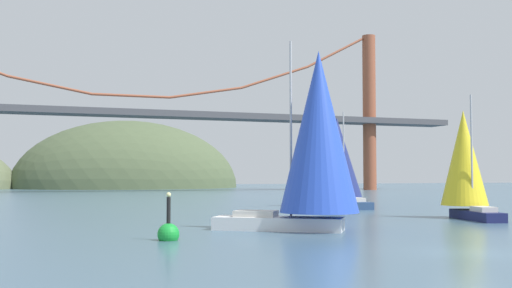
{
  "coord_description": "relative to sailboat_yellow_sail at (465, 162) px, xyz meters",
  "views": [
    {
      "loc": [
        -17.21,
        -21.48,
        3.28
      ],
      "look_at": [
        0.0,
        26.25,
        5.79
      ],
      "focal_mm": 43.43,
      "sensor_mm": 36.0,
      "label": 1
    }
  ],
  "objects": [
    {
      "name": "sailboat_navy_sail",
      "position": [
        -1.35,
        18.1,
        0.55
      ],
      "size": [
        5.44,
        9.27,
        9.54
      ],
      "color": "navy",
      "rests_on": "ground_plane"
    },
    {
      "name": "ground_plane",
      "position": [
        -13.43,
        -17.04,
        -4.25
      ],
      "size": [
        360.0,
        360.0,
        0.0
      ],
      "primitive_type": "plane",
      "color": "#426075"
    },
    {
      "name": "suspension_bridge",
      "position": [
        -13.43,
        77.96,
        11.29
      ],
      "size": [
        137.5,
        6.0,
        33.57
      ],
      "color": "brown",
      "rests_on": "ground_plane"
    },
    {
      "name": "sailboat_yellow_sail",
      "position": [
        0.0,
        0.0,
        0.0
      ],
      "size": [
        4.24,
        7.22,
        9.18
      ],
      "color": "#191E4C",
      "rests_on": "ground_plane"
    },
    {
      "name": "headland_center",
      "position": [
        -8.43,
        117.96,
        -4.25
      ],
      "size": [
        55.61,
        44.0,
        33.43
      ],
      "primitive_type": "ellipsoid",
      "color": "#4C5B3D",
      "rests_on": "ground_plane"
    },
    {
      "name": "sailboat_blue_spinnaker",
      "position": [
        -15.07,
        -5.7,
        1.2
      ],
      "size": [
        9.05,
        7.58,
        11.22
      ],
      "color": "white",
      "rests_on": "ground_plane"
    },
    {
      "name": "channel_buoy",
      "position": [
        -24.23,
        -7.86,
        -3.88
      ],
      "size": [
        1.1,
        1.1,
        2.64
      ],
      "color": "green",
      "rests_on": "ground_plane"
    }
  ]
}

